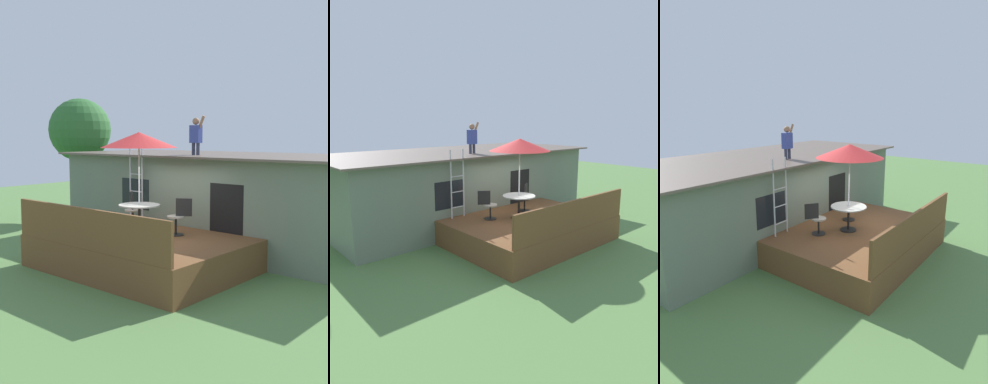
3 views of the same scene
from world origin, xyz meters
The scene contains 10 objects.
ground_plane centered at (0.00, 0.00, 0.00)m, with size 40.00×40.00×0.00m, color #567F42.
house centered at (0.00, 3.60, 1.36)m, with size 10.50×4.50×2.71m.
deck centered at (0.00, 0.00, 0.40)m, with size 4.98×3.82×0.80m, color brown.
deck_railing centered at (0.00, -1.86, 1.25)m, with size 4.88×0.08×0.90m, color brown.
patio_table centered at (-0.28, 0.08, 1.39)m, with size 1.04×1.04×0.74m.
patio_umbrella centered at (-0.28, 0.08, 3.15)m, with size 1.90×1.90×2.54m.
step_ladder centered at (-1.70, 1.43, 1.90)m, with size 0.52×0.04×2.20m.
person_figure centered at (-0.31, 2.44, 3.32)m, with size 0.47×0.20×1.11m.
patio_chair_left centered at (-1.09, 0.65, 1.26)m, with size 0.56×0.46×0.92m.
patio_chair_right centered at (0.56, 0.61, 1.26)m, with size 0.57×0.45×0.92m.
Camera 3 is at (-7.78, -4.74, 4.27)m, focal length 29.91 mm.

